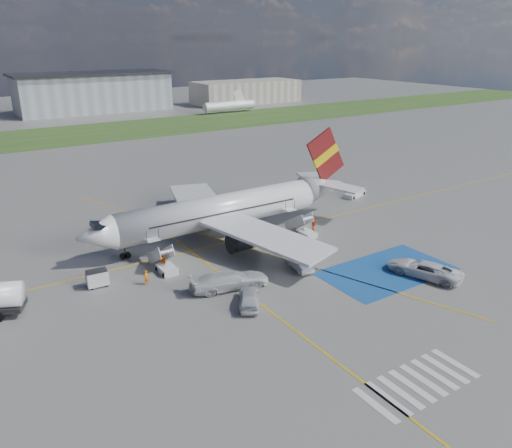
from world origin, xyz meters
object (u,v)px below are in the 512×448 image
object	(u,v)px
car_silver_b	(299,263)
van_white_a	(424,267)
gpu_cart	(97,279)
belt_loader	(355,194)
car_silver_a	(249,298)
airliner	(230,209)
van_white_b	(229,277)

from	to	relation	value
car_silver_b	van_white_a	distance (m)	12.77
gpu_cart	van_white_a	size ratio (longest dim) A/B	0.38
belt_loader	car_silver_b	xyz separation A→B (m)	(-23.09, -15.78, 0.35)
belt_loader	car_silver_b	world-z (taller)	car_silver_b
car_silver_a	van_white_a	xyz separation A→B (m)	(18.24, -4.73, 0.28)
gpu_cart	belt_loader	bearing A→B (deg)	14.94
gpu_cart	car_silver_b	distance (m)	20.59
gpu_cart	belt_loader	xyz separation A→B (m)	(42.17, 8.06, -0.43)
airliner	car_silver_a	bearing A→B (deg)	-114.80
van_white_b	car_silver_a	bearing A→B (deg)	-171.00
van_white_b	van_white_a	bearing A→B (deg)	-103.73
airliner	van_white_b	world-z (taller)	airliner
car_silver_a	gpu_cart	bearing A→B (deg)	-15.64
airliner	gpu_cart	xyz separation A→B (m)	(-17.97, -4.83, -2.62)
van_white_b	airliner	bearing A→B (deg)	-18.84
car_silver_a	belt_loader	bearing A→B (deg)	-116.86
belt_loader	van_white_b	size ratio (longest dim) A/B	0.81
car_silver_a	van_white_b	distance (m)	3.92
airliner	car_silver_a	size ratio (longest dim) A/B	7.94
belt_loader	car_silver_a	bearing A→B (deg)	-165.68
car_silver_a	car_silver_b	xyz separation A→B (m)	(8.59, 3.64, -0.10)
airliner	car_silver_a	world-z (taller)	airliner
belt_loader	car_silver_a	world-z (taller)	car_silver_a
belt_loader	van_white_a	world-z (taller)	van_white_a
car_silver_b	car_silver_a	bearing A→B (deg)	34.24
car_silver_b	van_white_a	bearing A→B (deg)	150.34
airliner	car_silver_a	xyz separation A→B (m)	(-7.48, -16.19, -2.60)
gpu_cart	belt_loader	distance (m)	42.94
car_silver_b	van_white_b	xyz separation A→B (m)	(-8.40, 0.26, 0.47)
gpu_cart	van_white_a	distance (m)	32.93
car_silver_a	van_white_b	world-z (taller)	van_white_b
belt_loader	van_white_b	bearing A→B (deg)	-170.96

